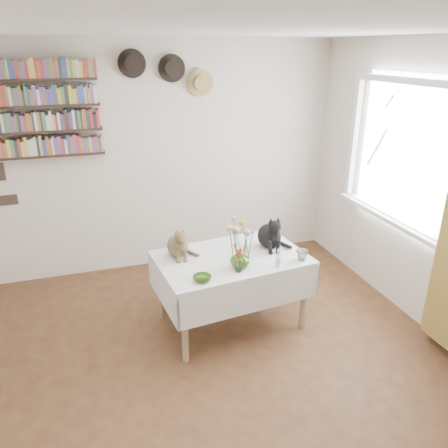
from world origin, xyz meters
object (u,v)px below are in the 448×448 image
object	(u,v)px
flower_vase	(240,259)
black_cat	(270,230)
bookshelf_unit	(47,110)
dining_table	(231,274)
tabby_cat	(177,241)

from	to	relation	value
flower_vase	black_cat	bearing A→B (deg)	37.41
flower_vase	bookshelf_unit	xyz separation A→B (m)	(-1.43, 1.58, 1.07)
dining_table	black_cat	size ratio (longest dim) A/B	4.06
black_cat	bookshelf_unit	world-z (taller)	bookshelf_unit
dining_table	bookshelf_unit	size ratio (longest dim) A/B	1.37
flower_vase	dining_table	bearing A→B (deg)	90.06
dining_table	flower_vase	distance (m)	0.34
dining_table	tabby_cat	bearing A→B (deg)	161.22
flower_vase	tabby_cat	bearing A→B (deg)	140.28
dining_table	flower_vase	xyz separation A→B (m)	(0.00, -0.22, 0.25)
black_cat	flower_vase	xyz separation A→B (m)	(-0.39, -0.30, -0.09)
bookshelf_unit	flower_vase	bearing A→B (deg)	-47.85
tabby_cat	bookshelf_unit	distance (m)	1.85
black_cat	bookshelf_unit	bearing A→B (deg)	148.48
black_cat	flower_vase	distance (m)	0.50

